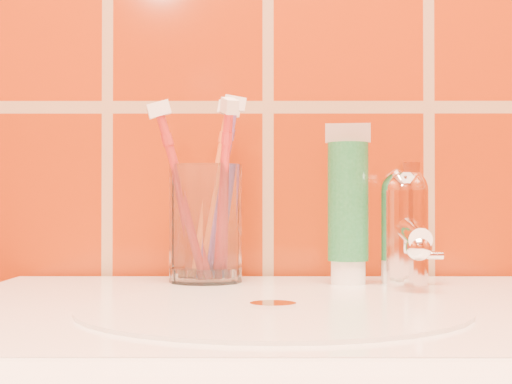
{
  "coord_description": "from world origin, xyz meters",
  "views": [
    {
      "loc": [
        -0.01,
        0.31,
        0.93
      ],
      "look_at": [
        -0.01,
        1.08,
        0.94
      ],
      "focal_mm": 55.0,
      "sensor_mm": 36.0,
      "label": 1
    }
  ],
  "objects": [
    {
      "name": "toothbrush_1",
      "position": [
        -0.05,
        1.14,
        0.95
      ],
      "size": [
        0.07,
        0.06,
        0.2
      ],
      "primitive_type": null,
      "rotation": [
        0.17,
        0.0,
        1.68
      ],
      "color": "#70428E",
      "rests_on": "glass_tumbler"
    },
    {
      "name": "toothbrush_2",
      "position": [
        -0.06,
        1.15,
        0.95
      ],
      "size": [
        0.11,
        0.11,
        0.21
      ],
      "primitive_type": null,
      "rotation": [
        0.24,
        0.0,
        2.36
      ],
      "color": "orange",
      "rests_on": "glass_tumbler"
    },
    {
      "name": "faucet",
      "position": [
        0.14,
        1.09,
        0.91
      ],
      "size": [
        0.05,
        0.11,
        0.12
      ],
      "color": "white",
      "rests_on": "pedestal_sink"
    },
    {
      "name": "toothbrush_0",
      "position": [
        -0.05,
        1.1,
        0.94
      ],
      "size": [
        0.08,
        0.13,
        0.2
      ],
      "primitive_type": null,
      "rotation": [
        0.27,
        0.0,
        0.36
      ],
      "color": "red",
      "rests_on": "glass_tumbler"
    },
    {
      "name": "toothpaste_tube",
      "position": [
        0.08,
        1.1,
        0.93
      ],
      "size": [
        0.05,
        0.04,
        0.16
      ],
      "rotation": [
        0.0,
        0.0,
        -0.12
      ],
      "color": "white",
      "rests_on": "pedestal_sink"
    },
    {
      "name": "glass_tumbler",
      "position": [
        -0.07,
        1.12,
        0.91
      ],
      "size": [
        0.08,
        0.08,
        0.12
      ],
      "primitive_type": "cylinder",
      "rotation": [
        0.0,
        0.0,
        -0.08
      ],
      "color": "white",
      "rests_on": "pedestal_sink"
    },
    {
      "name": "toothbrush_3",
      "position": [
        -0.09,
        1.11,
        0.94
      ],
      "size": [
        0.1,
        0.09,
        0.19
      ],
      "primitive_type": null,
      "rotation": [
        0.28,
        0.0,
        -1.38
      ],
      "color": "#A22522",
      "rests_on": "glass_tumbler"
    }
  ]
}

